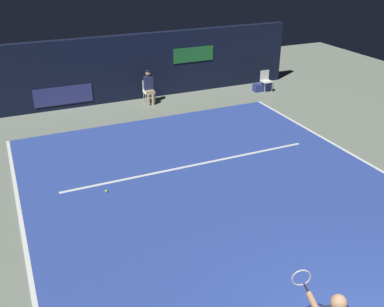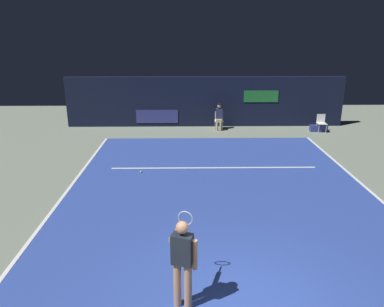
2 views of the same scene
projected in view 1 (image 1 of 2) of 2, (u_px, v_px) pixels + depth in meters
ground_plane at (227, 203)px, 10.96m from camera, size 28.96×28.96×0.00m
court_surface at (227, 203)px, 10.96m from camera, size 9.62×12.36×0.01m
line_sideline_left at (373, 166)px, 12.70m from camera, size 0.10×12.36×0.01m
line_sideline_right at (26, 252)px, 9.21m from camera, size 0.10×12.36×0.01m
line_service at (192, 166)px, 12.73m from camera, size 7.50×0.10×0.01m
back_wall at (125, 68)px, 17.51m from camera, size 14.52×0.33×2.60m
line_judge_on_chair at (149, 87)px, 17.34m from camera, size 0.47×0.55×1.32m
courtside_chair_near at (266, 80)px, 18.85m from camera, size 0.44×0.42×0.88m
tennis_ball at (106, 191)px, 11.38m from camera, size 0.07×0.07×0.07m
equipment_bag at (263, 87)px, 19.03m from camera, size 0.86×0.36×0.32m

